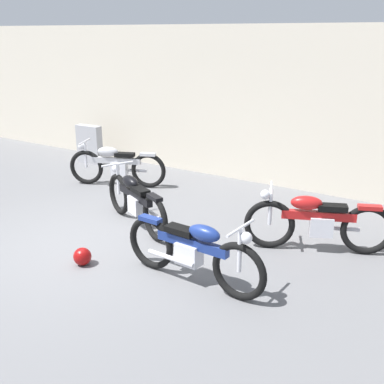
% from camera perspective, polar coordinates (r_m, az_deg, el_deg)
% --- Properties ---
extents(ground_plane, '(40.00, 40.00, 0.00)m').
position_cam_1_polar(ground_plane, '(7.29, -12.87, -6.11)').
color(ground_plane, slate).
extents(building_wall, '(18.00, 0.30, 3.16)m').
position_cam_1_polar(building_wall, '(10.20, 3.95, 10.67)').
color(building_wall, beige).
rests_on(building_wall, ground_plane).
extents(stone_marker, '(0.66, 0.23, 0.91)m').
position_cam_1_polar(stone_marker, '(11.61, -12.26, 5.64)').
color(stone_marker, '#9E9EA3').
rests_on(stone_marker, ground_plane).
extents(helmet, '(0.24, 0.24, 0.24)m').
position_cam_1_polar(helmet, '(6.62, -13.07, -7.58)').
color(helmet, maroon).
rests_on(helmet, ground_plane).
extents(motorcycle_black, '(1.87, 1.02, 0.91)m').
position_cam_1_polar(motorcycle_black, '(7.65, -6.86, -0.98)').
color(motorcycle_black, black).
rests_on(motorcycle_black, ground_plane).
extents(motorcycle_silver, '(1.93, 0.93, 0.91)m').
position_cam_1_polar(motorcycle_silver, '(9.74, -9.13, 3.25)').
color(motorcycle_silver, black).
rests_on(motorcycle_silver, ground_plane).
extents(motorcycle_blue, '(2.07, 0.58, 0.93)m').
position_cam_1_polar(motorcycle_blue, '(5.87, 0.15, -7.07)').
color(motorcycle_blue, black).
rests_on(motorcycle_blue, ground_plane).
extents(motorcycle_red, '(1.95, 1.00, 0.94)m').
position_cam_1_polar(motorcycle_red, '(6.95, 14.80, -3.47)').
color(motorcycle_red, black).
rests_on(motorcycle_red, ground_plane).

